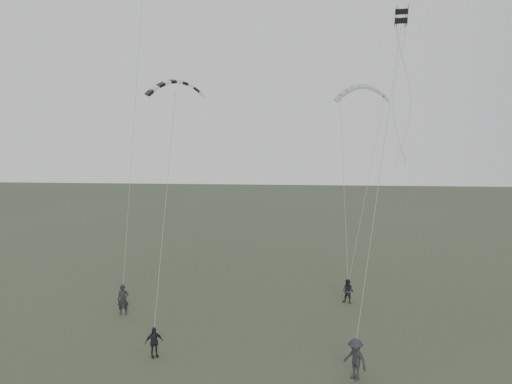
# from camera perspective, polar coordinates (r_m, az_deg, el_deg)

# --- Properties ---
(ground) EXTENTS (140.00, 140.00, 0.00)m
(ground) POSITION_cam_1_polar(r_m,az_deg,el_deg) (25.18, -4.48, -18.26)
(ground) COLOR #39442F
(ground) RESTS_ON ground
(flyer_left) EXTENTS (0.73, 0.56, 1.78)m
(flyer_left) POSITION_cam_1_polar(r_m,az_deg,el_deg) (30.75, -14.95, -11.80)
(flyer_left) COLOR black
(flyer_left) RESTS_ON ground
(flyer_right) EXTENTS (0.92, 0.85, 1.51)m
(flyer_right) POSITION_cam_1_polar(r_m,az_deg,el_deg) (32.06, 10.47, -11.11)
(flyer_right) COLOR black
(flyer_right) RESTS_ON ground
(flyer_center) EXTENTS (0.93, 0.76, 1.48)m
(flyer_center) POSITION_cam_1_polar(r_m,az_deg,el_deg) (25.27, -11.59, -16.46)
(flyer_center) COLOR black
(flyer_center) RESTS_ON ground
(flyer_far) EXTENTS (1.30, 1.31, 1.82)m
(flyer_far) POSITION_cam_1_polar(r_m,az_deg,el_deg) (23.24, 11.27, -18.23)
(flyer_far) COLOR #252529
(flyer_far) RESTS_ON ground
(kite_pale_large) EXTENTS (3.85, 1.32, 1.76)m
(kite_pale_large) POSITION_cam_1_polar(r_m,az_deg,el_deg) (36.87, 12.05, 11.68)
(kite_pale_large) COLOR #A5A9AB
(kite_pale_large) RESTS_ON flyer_right
(kite_striped) EXTENTS (3.32, 2.19, 1.35)m
(kite_striped) POSITION_cam_1_polar(r_m,az_deg,el_deg) (28.12, -9.17, 12.36)
(kite_striped) COLOR black
(kite_striped) RESTS_ON flyer_center
(kite_box) EXTENTS (0.73, 0.85, 0.83)m
(kite_box) POSITION_cam_1_polar(r_m,az_deg,el_deg) (27.66, 16.28, 18.74)
(kite_box) COLOR black
(kite_box) RESTS_ON flyer_far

